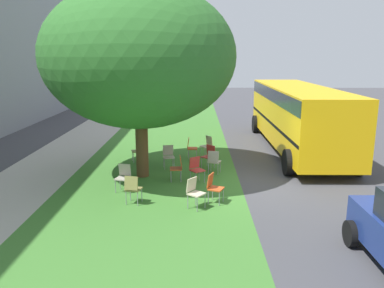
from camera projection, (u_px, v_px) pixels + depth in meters
ground at (246, 185)px, 13.04m from camera, size 80.00×80.00×0.00m
grass_verge at (152, 184)px, 13.08m from camera, size 48.00×6.00×0.01m
sidewalk_strip at (22, 184)px, 13.12m from camera, size 48.00×2.80×0.01m
street_tree at (139, 57)px, 13.07m from camera, size 6.54×6.54×6.63m
chair_0 at (194, 191)px, 10.97m from camera, size 0.58×0.59×0.88m
chair_1 at (191, 147)px, 16.25m from camera, size 0.43×0.43×0.88m
chair_2 at (168, 155)px, 14.91m from camera, size 0.50×0.49×0.88m
chair_3 at (214, 160)px, 14.15m from camera, size 0.53×0.52×0.88m
chair_4 at (196, 168)px, 13.20m from camera, size 0.58×0.58×0.88m
chair_5 at (178, 166)px, 13.35m from camera, size 0.45×0.45×0.88m
chair_6 at (124, 175)px, 12.35m from camera, size 0.51×0.51×0.88m
chair_7 at (207, 144)px, 16.64m from camera, size 0.58×0.58×0.88m
chair_8 at (133, 187)px, 11.24m from camera, size 0.50×0.50×0.88m
chair_9 at (209, 155)px, 14.94m from camera, size 0.59×0.59×0.88m
chair_10 at (214, 186)px, 11.37m from camera, size 0.54×0.55×0.88m
chair_11 at (139, 149)px, 15.81m from camera, size 0.52×0.53×0.88m
school_bus at (297, 112)px, 17.62m from camera, size 10.40×2.80×2.88m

